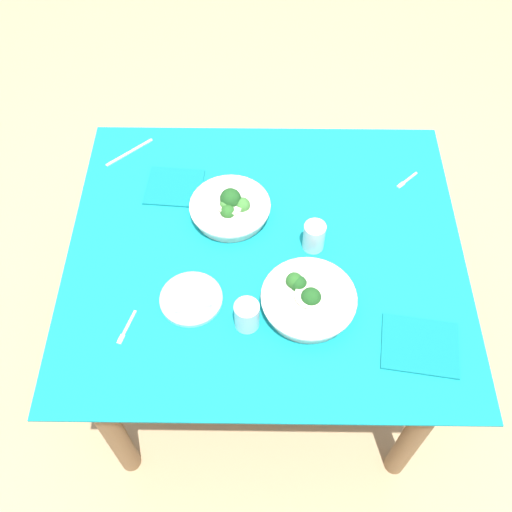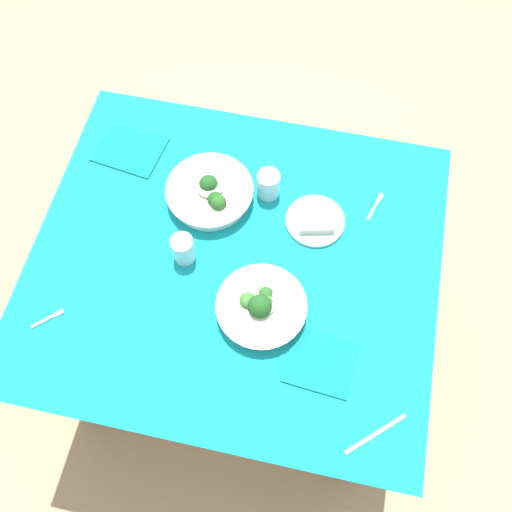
# 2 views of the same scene
# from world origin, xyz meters

# --- Properties ---
(ground_plane) EXTENTS (6.00, 6.00, 0.00)m
(ground_plane) POSITION_xyz_m (0.00, 0.00, 0.00)
(ground_plane) COLOR tan
(dining_table) EXTENTS (1.18, 1.05, 0.76)m
(dining_table) POSITION_xyz_m (0.00, 0.00, 0.63)
(dining_table) COLOR teal
(dining_table) RESTS_ON ground_plane
(broccoli_bowl_far) EXTENTS (0.26, 0.26, 0.09)m
(broccoli_bowl_far) POSITION_xyz_m (-0.12, 0.19, 0.79)
(broccoli_bowl_far) COLOR silver
(broccoli_bowl_far) RESTS_ON dining_table
(broccoli_bowl_near) EXTENTS (0.25, 0.25, 0.09)m
(broccoli_bowl_near) POSITION_xyz_m (0.11, -0.14, 0.79)
(broccoli_bowl_near) COLOR silver
(broccoli_bowl_near) RESTS_ON dining_table
(bread_side_plate) EXTENTS (0.18, 0.18, 0.04)m
(bread_side_plate) POSITION_xyz_m (0.21, 0.17, 0.77)
(bread_side_plate) COLOR #99C6D1
(bread_side_plate) RESTS_ON dining_table
(water_glass_center) EXTENTS (0.07, 0.07, 0.09)m
(water_glass_center) POSITION_xyz_m (0.05, 0.25, 0.80)
(water_glass_center) COLOR silver
(water_glass_center) RESTS_ON dining_table
(water_glass_side) EXTENTS (0.06, 0.06, 0.09)m
(water_glass_side) POSITION_xyz_m (-0.14, -0.02, 0.80)
(water_glass_side) COLOR silver
(water_glass_side) RESTS_ON dining_table
(fork_by_far_bowl) EXTENTS (0.08, 0.07, 0.00)m
(fork_by_far_bowl) POSITION_xyz_m (-0.46, -0.28, 0.76)
(fork_by_far_bowl) COLOR #B7B7BC
(fork_by_far_bowl) RESTS_ON dining_table
(fork_by_near_bowl) EXTENTS (0.04, 0.11, 0.00)m
(fork_by_near_bowl) POSITION_xyz_m (0.38, 0.27, 0.76)
(fork_by_near_bowl) COLOR #B7B7BC
(fork_by_near_bowl) RESTS_ON dining_table
(table_knife_left) EXTENTS (0.14, 0.13, 0.00)m
(table_knife_left) POSITION_xyz_m (0.46, -0.40, 0.76)
(table_knife_left) COLOR #B7B7BC
(table_knife_left) RESTS_ON dining_table
(napkin_folded_upper) EXTENTS (0.23, 0.19, 0.01)m
(napkin_folded_upper) POSITION_xyz_m (-0.42, 0.31, 0.76)
(napkin_folded_upper) COLOR #0F777D
(napkin_folded_upper) RESTS_ON dining_table
(napkin_folded_lower) EXTENTS (0.19, 0.17, 0.01)m
(napkin_folded_lower) POSITION_xyz_m (0.29, -0.25, 0.76)
(napkin_folded_lower) COLOR #0F777D
(napkin_folded_lower) RESTS_ON dining_table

